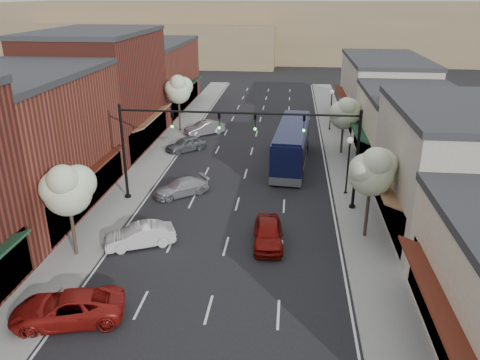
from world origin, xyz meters
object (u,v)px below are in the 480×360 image
(signal_mast_right, at_px, (322,144))
(parked_car_e, at_px, (204,128))
(tree_left_near, at_px, (67,188))
(red_hatchback, at_px, (268,233))
(lamp_post_near, at_px, (349,156))
(lamp_post_far, at_px, (331,103))
(parked_car_a, at_px, (68,308))
(parked_car_b, at_px, (140,236))
(parked_car_d, at_px, (186,144))
(signal_mast_left, at_px, (156,139))
(tree_left_far, at_px, (178,89))
(tree_right_near, at_px, (373,170))
(tree_right_far, at_px, (345,112))
(coach_bus, at_px, (292,144))
(parked_car_c, at_px, (181,187))

(signal_mast_right, distance_m, parked_car_e, 20.66)
(tree_left_near, bearing_deg, red_hatchback, 13.76)
(red_hatchback, bearing_deg, lamp_post_near, 52.34)
(lamp_post_far, bearing_deg, parked_car_a, -112.70)
(lamp_post_far, height_order, parked_car_b, lamp_post_far)
(lamp_post_near, distance_m, parked_car_d, 16.73)
(signal_mast_left, distance_m, tree_left_far, 18.14)
(parked_car_b, bearing_deg, parked_car_e, 156.43)
(tree_right_near, bearing_deg, parked_car_e, 123.23)
(signal_mast_right, distance_m, parked_car_a, 18.34)
(tree_left_far, bearing_deg, red_hatchback, -65.38)
(tree_right_far, relative_size, coach_bus, 0.47)
(tree_right_near, distance_m, parked_car_b, 14.13)
(tree_left_far, height_order, parked_car_c, tree_left_far)
(tree_right_far, distance_m, tree_left_near, 25.99)
(tree_left_far, height_order, parked_car_e, tree_left_far)
(tree_left_far, xyz_separation_m, lamp_post_far, (16.05, 2.06, -1.60))
(parked_car_d, xyz_separation_m, parked_car_e, (0.75, 5.64, 0.03))
(parked_car_d, bearing_deg, tree_right_far, 48.58)
(parked_car_a, bearing_deg, tree_left_far, 168.71)
(tree_right_far, bearing_deg, tree_left_far, 160.13)
(signal_mast_right, distance_m, parked_car_c, 10.78)
(coach_bus, height_order, red_hatchback, coach_bus)
(tree_right_near, distance_m, tree_left_near, 17.08)
(signal_mast_right, distance_m, tree_left_far, 22.68)
(coach_bus, distance_m, parked_car_d, 10.30)
(signal_mast_right, xyz_separation_m, parked_car_e, (-11.07, 17.00, -3.91))
(tree_left_near, bearing_deg, lamp_post_near, 33.33)
(parked_car_a, bearing_deg, coach_bus, 141.01)
(signal_mast_left, distance_m, lamp_post_near, 13.75)
(signal_mast_right, xyz_separation_m, lamp_post_far, (2.18, 20.00, -1.62))
(parked_car_a, bearing_deg, parked_car_c, 157.61)
(signal_mast_right, xyz_separation_m, red_hatchback, (-3.16, -5.43, -3.90))
(signal_mast_right, bearing_deg, parked_car_d, 136.14)
(signal_mast_left, height_order, parked_car_c, signal_mast_left)
(tree_right_near, xyz_separation_m, lamp_post_far, (-0.55, 24.06, -1.45))
(tree_left_far, height_order, coach_bus, tree_left_far)
(parked_car_b, bearing_deg, parked_car_c, 149.90)
(tree_left_near, height_order, parked_car_b, tree_left_near)
(red_hatchback, bearing_deg, tree_left_near, -169.94)
(coach_bus, bearing_deg, lamp_post_near, -52.92)
(tree_left_near, bearing_deg, parked_car_a, -69.22)
(signal_mast_left, relative_size, tree_left_far, 1.34)
(signal_mast_right, relative_size, coach_bus, 0.71)
(parked_car_a, relative_size, parked_car_c, 1.21)
(tree_left_near, distance_m, lamp_post_near, 19.25)
(parked_car_b, relative_size, parked_car_e, 0.95)
(lamp_post_far, xyz_separation_m, coach_bus, (-4.07, -11.13, -1.18))
(parked_car_d, bearing_deg, tree_right_near, -0.38)
(parked_car_c, bearing_deg, parked_car_e, 146.60)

